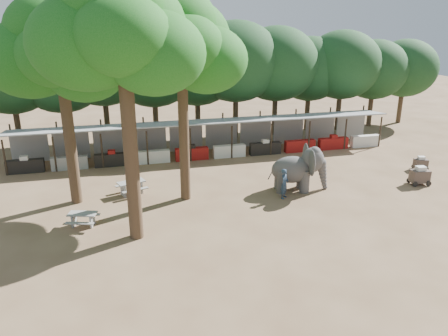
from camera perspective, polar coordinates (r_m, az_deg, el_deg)
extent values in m
plane|color=brown|center=(20.56, 6.22, -9.52)|extent=(100.00, 100.00, 0.00)
cube|color=gray|center=(32.36, -2.21, 6.07)|extent=(28.00, 2.99, 0.39)
cylinder|color=#2D2319|center=(31.32, -24.78, 1.37)|extent=(0.12, 0.12, 2.40)
cylinder|color=#2D2319|center=(33.82, -24.09, 3.04)|extent=(0.12, 0.12, 2.80)
cube|color=black|center=(31.76, -24.52, 0.21)|extent=(2.38, 0.50, 0.90)
cube|color=gray|center=(33.87, -24.01, 2.37)|extent=(2.52, 0.12, 2.00)
cylinder|color=#2D2319|center=(30.89, -19.70, 1.80)|extent=(0.12, 0.12, 2.40)
cylinder|color=#2D2319|center=(33.43, -19.38, 3.47)|extent=(0.12, 0.12, 2.80)
cube|color=gray|center=(31.35, -19.51, 0.63)|extent=(2.38, 0.50, 0.90)
cube|color=gray|center=(33.49, -19.31, 2.79)|extent=(2.52, 0.12, 2.00)
cylinder|color=#2D2319|center=(30.72, -14.51, 2.23)|extent=(0.12, 0.12, 2.40)
cylinder|color=#2D2319|center=(33.27, -14.58, 3.87)|extent=(0.12, 0.12, 2.80)
cube|color=black|center=(31.18, -14.40, 1.05)|extent=(2.38, 0.50, 0.90)
cube|color=gray|center=(33.33, -14.52, 3.19)|extent=(2.52, 0.12, 2.00)
cylinder|color=#2D2319|center=(30.81, -9.31, 2.65)|extent=(0.12, 0.12, 2.40)
cylinder|color=#2D2319|center=(33.35, -9.77, 4.25)|extent=(0.12, 0.12, 2.80)
cube|color=silver|center=(31.26, -9.28, 1.46)|extent=(2.38, 0.50, 0.90)
cube|color=gray|center=(33.41, -9.72, 3.57)|extent=(2.52, 0.12, 2.00)
cylinder|color=#2D2319|center=(31.15, -4.18, 3.04)|extent=(0.12, 0.12, 2.40)
cylinder|color=#2D2319|center=(33.66, -5.01, 4.60)|extent=(0.12, 0.12, 2.80)
cube|color=maroon|center=(31.60, -4.22, 1.85)|extent=(2.38, 0.50, 0.90)
cube|color=gray|center=(33.72, -4.97, 3.92)|extent=(2.52, 0.12, 2.00)
cylinder|color=#2D2319|center=(31.73, 0.81, 3.39)|extent=(0.12, 0.12, 2.40)
cylinder|color=#2D2319|center=(34.20, -0.36, 4.91)|extent=(0.12, 0.12, 2.80)
cube|color=silver|center=(32.17, 0.69, 2.22)|extent=(2.38, 0.50, 0.90)
cube|color=gray|center=(34.25, -0.34, 4.24)|extent=(2.52, 0.12, 2.00)
cylinder|color=#2D2319|center=(32.54, 5.59, 3.70)|extent=(0.12, 0.12, 2.40)
cylinder|color=#2D2319|center=(34.96, 4.12, 5.17)|extent=(0.12, 0.12, 2.80)
cube|color=black|center=(32.97, 5.40, 2.56)|extent=(2.38, 0.50, 0.90)
cube|color=gray|center=(35.01, 4.13, 4.52)|extent=(2.52, 0.12, 2.00)
cylinder|color=#2D2319|center=(33.57, 10.11, 3.97)|extent=(0.12, 0.12, 2.40)
cylinder|color=#2D2319|center=(35.91, 8.39, 5.39)|extent=(0.12, 0.12, 2.80)
cube|color=maroon|center=(33.99, 9.87, 2.86)|extent=(2.38, 0.50, 0.90)
cube|color=gray|center=(35.97, 8.39, 4.76)|extent=(2.52, 0.12, 2.00)
cylinder|color=#2D2319|center=(34.79, 14.34, 4.21)|extent=(0.12, 0.12, 2.40)
cylinder|color=#2D2319|center=(37.06, 12.42, 5.58)|extent=(0.12, 0.12, 2.80)
cube|color=maroon|center=(35.19, 14.05, 3.13)|extent=(2.38, 0.50, 0.90)
cube|color=gray|center=(37.11, 12.41, 4.96)|extent=(2.52, 0.12, 2.00)
cylinder|color=#2D2319|center=(36.19, 18.26, 4.40)|extent=(0.12, 0.12, 2.40)
cylinder|color=#2D2319|center=(38.37, 16.19, 5.72)|extent=(0.12, 0.12, 2.80)
cube|color=silver|center=(36.58, 17.94, 3.37)|extent=(2.38, 0.50, 0.90)
cube|color=gray|center=(38.42, 16.17, 5.13)|extent=(2.52, 0.12, 2.00)
cylinder|color=#332316|center=(24.53, -19.75, 5.73)|extent=(0.60, 0.60, 9.20)
cone|color=#332316|center=(23.97, -21.02, 16.46)|extent=(0.57, 0.57, 2.88)
ellipsoid|color=#0C4F10|center=(24.52, -23.88, 12.89)|extent=(4.80, 4.80, 3.94)
ellipsoid|color=#0C4F10|center=(23.39, -17.67, 12.38)|extent=(4.20, 4.20, 3.44)
ellipsoid|color=#0C4F10|center=(25.08, -20.08, 14.84)|extent=(5.20, 5.20, 4.26)
ellipsoid|color=#0C4F10|center=(22.73, -21.03, 13.63)|extent=(3.80, 3.80, 3.12)
ellipsoid|color=#0C4F10|center=(24.20, -21.71, 16.44)|extent=(4.40, 4.40, 3.61)
cylinder|color=#332316|center=(19.40, -12.28, 4.92)|extent=(0.64, 0.64, 10.40)
cone|color=#332316|center=(18.85, -13.46, 20.42)|extent=(0.61, 0.61, 3.25)
ellipsoid|color=#0C4F10|center=(19.18, -17.44, 15.37)|extent=(4.80, 4.80, 3.94)
ellipsoid|color=#0C4F10|center=(18.37, -9.07, 14.60)|extent=(4.20, 4.20, 3.44)
ellipsoid|color=#0C4F10|center=(19.95, -12.72, 17.61)|extent=(5.20, 5.20, 4.26)
ellipsoid|color=#0C4F10|center=(17.55, -13.02, 16.45)|extent=(3.80, 3.80, 3.12)
ellipsoid|color=#0C4F10|center=(19.04, -14.39, 19.85)|extent=(4.40, 4.40, 3.61)
cylinder|color=#332316|center=(23.65, -5.34, 6.81)|extent=(0.56, 0.56, 9.60)
cone|color=#332316|center=(23.10, -5.72, 18.51)|extent=(0.53, 0.53, 3.00)
ellipsoid|color=#0C4F10|center=(23.29, -9.24, 14.82)|extent=(4.80, 4.80, 3.94)
ellipsoid|color=#0C4F10|center=(22.82, -2.26, 13.95)|extent=(4.20, 4.20, 3.44)
ellipsoid|color=#0C4F10|center=(24.24, -5.58, 16.56)|extent=(5.20, 5.20, 4.26)
ellipsoid|color=#0C4F10|center=(21.86, -5.08, 15.51)|extent=(3.80, 3.80, 3.12)
ellipsoid|color=#0C4F10|center=(23.26, -6.57, 18.39)|extent=(4.40, 4.40, 3.61)
cylinder|color=#332316|center=(37.33, -24.45, 5.14)|extent=(0.44, 0.44, 3.74)
ellipsoid|color=black|center=(36.73, -25.24, 10.66)|extent=(6.46, 5.95, 5.61)
cylinder|color=#332316|center=(36.87, -19.35, 5.62)|extent=(0.44, 0.44, 3.74)
ellipsoid|color=black|center=(36.26, -19.99, 11.23)|extent=(6.46, 5.95, 5.61)
cylinder|color=#332316|center=(36.71, -14.16, 6.07)|extent=(0.44, 0.44, 3.74)
ellipsoid|color=black|center=(36.09, -14.64, 11.72)|extent=(6.46, 5.95, 5.61)
cylinder|color=#332316|center=(36.85, -8.95, 6.47)|extent=(0.44, 0.44, 3.74)
ellipsoid|color=black|center=(36.23, -9.25, 12.11)|extent=(6.46, 5.95, 5.61)
cylinder|color=#332316|center=(37.28, -3.82, 6.81)|extent=(0.44, 0.44, 3.74)
ellipsoid|color=black|center=(36.68, -3.95, 12.39)|extent=(6.46, 5.95, 5.61)
cylinder|color=#332316|center=(38.01, 1.16, 7.08)|extent=(0.44, 0.44, 3.74)
ellipsoid|color=black|center=(37.41, 1.20, 12.57)|extent=(6.46, 5.95, 5.61)
cylinder|color=#332316|center=(39.01, 5.93, 7.30)|extent=(0.44, 0.44, 3.74)
ellipsoid|color=black|center=(38.43, 6.12, 12.64)|extent=(6.46, 5.95, 5.61)
cylinder|color=#332316|center=(40.26, 10.43, 7.46)|extent=(0.44, 0.44, 3.74)
ellipsoid|color=black|center=(39.69, 10.76, 12.63)|extent=(6.46, 5.95, 5.61)
cylinder|color=#332316|center=(41.73, 14.65, 7.56)|extent=(0.44, 0.44, 3.74)
ellipsoid|color=black|center=(41.19, 15.08, 12.54)|extent=(6.46, 5.95, 5.61)
cylinder|color=#332316|center=(43.42, 18.55, 7.63)|extent=(0.44, 0.44, 3.74)
ellipsoid|color=black|center=(42.90, 19.07, 12.40)|extent=(6.46, 5.95, 5.61)
cylinder|color=#332316|center=(45.29, 22.15, 7.65)|extent=(0.44, 0.44, 3.74)
ellipsoid|color=black|center=(44.79, 22.74, 12.22)|extent=(6.46, 5.95, 5.61)
ellipsoid|color=#3C3A3A|center=(26.04, 8.90, -0.20)|extent=(2.69, 1.85, 1.60)
cylinder|color=#3C3A3A|center=(25.76, 7.54, -1.83)|extent=(0.66, 0.66, 1.35)
cylinder|color=#3C3A3A|center=(26.45, 7.21, -1.24)|extent=(0.66, 0.66, 1.35)
cylinder|color=#3C3A3A|center=(26.06, 10.48, -1.73)|extent=(0.66, 0.66, 1.35)
cylinder|color=#3C3A3A|center=(26.75, 10.08, -1.15)|extent=(0.66, 0.66, 1.35)
ellipsoid|color=#3C3A3A|center=(26.15, 11.48, 1.05)|extent=(1.54, 1.33, 1.49)
ellipsoid|color=#3C3A3A|center=(25.41, 11.42, 0.61)|extent=(0.43, 1.24, 1.53)
ellipsoid|color=#3C3A3A|center=(26.74, 10.61, 1.60)|extent=(0.43, 1.24, 1.53)
cone|color=#3C3A3A|center=(26.68, 12.84, -1.02)|extent=(0.71, 0.71, 1.68)
imported|color=#26384C|center=(24.97, 7.91, -2.04)|extent=(0.73, 0.75, 1.75)
cube|color=gray|center=(22.68, -18.01, -5.69)|extent=(1.50, 1.01, 0.06)
cube|color=gray|center=(22.98, -19.00, -6.40)|extent=(0.25, 0.55, 0.64)
cube|color=gray|center=(22.66, -16.83, -6.53)|extent=(0.25, 0.55, 0.64)
cube|color=gray|center=(22.36, -18.37, -6.87)|extent=(1.39, 0.62, 0.05)
cube|color=gray|center=(23.22, -17.52, -5.79)|extent=(1.39, 0.62, 0.05)
cube|color=gray|center=(25.90, -12.03, -1.80)|extent=(1.70, 1.20, 0.06)
cube|color=gray|center=(25.87, -13.03, -2.81)|extent=(0.30, 0.62, 0.72)
cube|color=gray|center=(26.21, -10.92, -2.37)|extent=(0.30, 0.62, 0.72)
cube|color=gray|center=(25.52, -11.50, -2.84)|extent=(1.55, 0.76, 0.05)
cube|color=gray|center=(26.51, -12.44, -2.06)|extent=(1.55, 0.76, 0.05)
cube|color=#3D302B|center=(29.42, 24.19, -0.97)|extent=(1.16, 0.77, 0.77)
cylinder|color=black|center=(29.03, 23.72, -1.97)|extent=(0.33, 0.10, 0.33)
cylinder|color=black|center=(29.49, 25.18, -1.86)|extent=(0.33, 0.10, 0.33)
cylinder|color=black|center=(29.60, 23.02, -1.48)|extent=(0.33, 0.10, 0.33)
cylinder|color=black|center=(30.05, 24.46, -1.38)|extent=(0.33, 0.10, 0.33)
cube|color=silver|center=(29.27, 24.32, -0.07)|extent=(0.59, 0.50, 0.27)
cube|color=#3D302B|center=(32.37, 24.30, 0.55)|extent=(0.97, 0.72, 0.61)
cylinder|color=black|center=(32.07, 23.85, -0.12)|extent=(0.26, 0.11, 0.26)
cylinder|color=black|center=(32.36, 24.98, -0.13)|extent=(0.26, 0.11, 0.26)
cylinder|color=black|center=(32.57, 23.47, 0.21)|extent=(0.26, 0.11, 0.26)
cylinder|color=black|center=(32.85, 24.58, 0.20)|extent=(0.26, 0.11, 0.26)
cube|color=silver|center=(32.26, 24.39, 1.20)|extent=(0.50, 0.44, 0.22)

